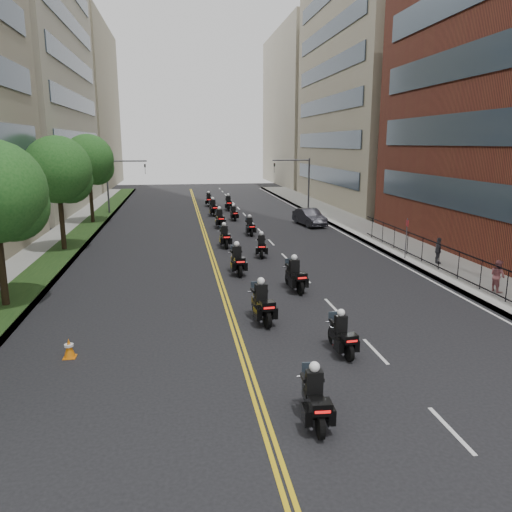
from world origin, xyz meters
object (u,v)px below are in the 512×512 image
at_px(motorcycle_3, 295,277).
at_px(motorcycle_7, 250,227).
at_px(pedestrian_c, 438,251).
at_px(motorcycle_1, 342,336).
at_px(motorcycle_4, 237,261).
at_px(motorcycle_5, 261,247).
at_px(traffic_cone, 69,348).
at_px(pedestrian_b, 498,276).
at_px(motorcycle_9, 234,214).
at_px(motorcycle_12, 209,200).
at_px(motorcycle_0, 315,400).
at_px(motorcycle_2, 262,305).
at_px(motorcycle_11, 228,204).
at_px(motorcycle_10, 213,208).
at_px(motorcycle_6, 225,237).
at_px(motorcycle_8, 220,219).
at_px(parked_sedan, 310,217).

xyz_separation_m(motorcycle_3, motorcycle_7, (-0.02, 15.48, -0.07)).
bearing_deg(pedestrian_c, motorcycle_1, 151.13).
xyz_separation_m(motorcycle_4, motorcycle_5, (2.05, 4.09, -0.08)).
distance_m(motorcycle_5, traffic_cone, 16.98).
bearing_deg(motorcycle_3, motorcycle_4, 116.93).
xyz_separation_m(pedestrian_b, traffic_cone, (-18.94, -4.43, -0.59)).
height_order(motorcycle_9, motorcycle_12, motorcycle_12).
bearing_deg(motorcycle_0, motorcycle_3, 82.71).
relative_size(motorcycle_7, motorcycle_9, 1.06).
distance_m(motorcycle_0, motorcycle_12, 46.55).
distance_m(motorcycle_9, pedestrian_c, 22.17).
distance_m(motorcycle_2, motorcycle_11, 34.88).
bearing_deg(pedestrian_c, motorcycle_11, 31.69).
height_order(motorcycle_10, motorcycle_11, motorcycle_10).
bearing_deg(motorcycle_7, motorcycle_5, -95.29).
bearing_deg(pedestrian_b, motorcycle_5, 38.01).
relative_size(motorcycle_4, motorcycle_6, 1.04).
xyz_separation_m(motorcycle_10, motorcycle_12, (0.05, 7.88, -0.05)).
distance_m(motorcycle_3, motorcycle_6, 11.39).
distance_m(motorcycle_12, pedestrian_c, 33.20).
height_order(motorcycle_11, traffic_cone, motorcycle_11).
bearing_deg(motorcycle_10, motorcycle_3, -93.22).
distance_m(motorcycle_8, parked_sedan, 7.99).
distance_m(motorcycle_4, motorcycle_12, 31.04).
height_order(motorcycle_0, motorcycle_7, motorcycle_0).
bearing_deg(motorcycle_5, motorcycle_0, -88.29).
xyz_separation_m(motorcycle_0, motorcycle_1, (2.12, 4.16, -0.03)).
xyz_separation_m(motorcycle_0, motorcycle_4, (-0.18, 15.50, 0.07)).
relative_size(motorcycle_5, motorcycle_10, 0.88).
bearing_deg(motorcycle_10, motorcycle_2, -98.18).
xyz_separation_m(motorcycle_3, motorcycle_12, (-2.08, 34.71, -0.02)).
xyz_separation_m(motorcycle_2, motorcycle_10, (0.22, 30.96, 0.01)).
bearing_deg(motorcycle_11, motorcycle_5, -89.70).
distance_m(motorcycle_3, parked_sedan, 20.26).
bearing_deg(motorcycle_11, motorcycle_3, -88.85).
xyz_separation_m(motorcycle_2, parked_sedan, (8.26, 23.51, 0.01)).
relative_size(motorcycle_1, motorcycle_5, 0.96).
bearing_deg(motorcycle_5, motorcycle_7, 94.46).
xyz_separation_m(pedestrian_b, pedestrian_c, (0.09, 5.80, 0.00)).
distance_m(motorcycle_10, motorcycle_11, 4.31).
distance_m(motorcycle_7, pedestrian_b, 20.05).
distance_m(motorcycle_5, motorcycle_9, 15.65).
relative_size(motorcycle_0, parked_sedan, 0.50).
xyz_separation_m(motorcycle_1, traffic_cone, (-9.30, 1.08, -0.28)).
distance_m(motorcycle_5, motorcycle_11, 22.92).
bearing_deg(motorcycle_3, motorcycle_5, 86.18).
bearing_deg(motorcycle_1, motorcycle_6, 93.00).
distance_m(motorcycle_2, motorcycle_5, 12.06).
relative_size(motorcycle_2, motorcycle_8, 0.99).
bearing_deg(motorcycle_1, motorcycle_9, 86.52).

